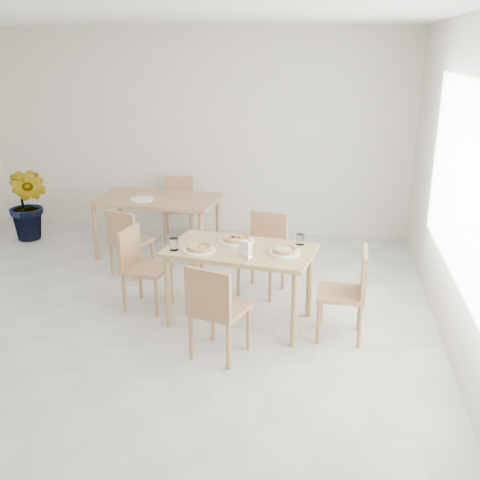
% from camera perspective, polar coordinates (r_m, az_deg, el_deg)
% --- Properties ---
extents(room, '(7.28, 7.00, 7.00)m').
position_cam_1_polar(room, '(4.69, 22.16, 5.00)').
color(room, beige).
rests_on(room, ground).
extents(main_table, '(1.46, 0.97, 0.75)m').
position_cam_1_polar(main_table, '(5.26, -0.00, -1.81)').
color(main_table, tan).
rests_on(main_table, ground).
extents(chair_south, '(0.53, 0.53, 0.85)m').
position_cam_1_polar(chair_south, '(4.69, -2.57, -6.69)').
color(chair_south, '#A37951').
rests_on(chair_south, ground).
extents(chair_north, '(0.52, 0.52, 0.86)m').
position_cam_1_polar(chair_north, '(6.02, 2.51, -0.74)').
color(chair_north, '#A37951').
rests_on(chair_north, ground).
extents(chair_west, '(0.46, 0.46, 0.83)m').
position_cam_1_polar(chair_west, '(5.72, -10.16, -2.25)').
color(chair_west, '#A37951').
rests_on(chair_west, ground).
extents(chair_east, '(0.43, 0.43, 0.85)m').
position_cam_1_polar(chair_east, '(5.12, 11.16, -4.79)').
color(chair_east, '#A37951').
rests_on(chair_east, ground).
extents(plate_margherita, '(0.30, 0.30, 0.02)m').
position_cam_1_polar(plate_margherita, '(5.17, -4.16, -1.02)').
color(plate_margherita, white).
rests_on(plate_margherita, main_table).
extents(plate_mushroom, '(0.29, 0.29, 0.02)m').
position_cam_1_polar(plate_mushroom, '(5.11, 4.56, -1.27)').
color(plate_mushroom, white).
rests_on(plate_mushroom, main_table).
extents(plate_pepperoni, '(0.35, 0.35, 0.02)m').
position_cam_1_polar(plate_pepperoni, '(5.41, -0.33, -0.06)').
color(plate_pepperoni, white).
rests_on(plate_pepperoni, main_table).
extents(pizza_margherita, '(0.27, 0.27, 0.03)m').
position_cam_1_polar(pizza_margherita, '(5.16, -4.16, -0.79)').
color(pizza_margherita, tan).
rests_on(pizza_margherita, plate_margherita).
extents(pizza_mushroom, '(0.23, 0.23, 0.03)m').
position_cam_1_polar(pizza_mushroom, '(5.11, 4.56, -1.02)').
color(pizza_mushroom, tan).
rests_on(pizza_mushroom, plate_mushroom).
extents(pizza_pepperoni, '(0.34, 0.34, 0.03)m').
position_cam_1_polar(pizza_pepperoni, '(5.40, -0.33, 0.17)').
color(pizza_pepperoni, tan).
rests_on(pizza_pepperoni, plate_pepperoni).
extents(tumbler_a, '(0.08, 0.08, 0.11)m').
position_cam_1_polar(tumbler_a, '(5.21, -6.73, -0.43)').
color(tumbler_a, white).
rests_on(tumbler_a, main_table).
extents(tumbler_b, '(0.08, 0.08, 0.10)m').
position_cam_1_polar(tumbler_b, '(5.35, 6.13, 0.06)').
color(tumbler_b, white).
rests_on(tumbler_b, main_table).
extents(napkin_holder, '(0.14, 0.12, 0.14)m').
position_cam_1_polar(napkin_holder, '(5.01, 0.54, -0.92)').
color(napkin_holder, silver).
rests_on(napkin_holder, main_table).
extents(fork_a, '(0.06, 0.17, 0.01)m').
position_cam_1_polar(fork_a, '(4.94, 0.82, -2.03)').
color(fork_a, silver).
rests_on(fork_a, main_table).
extents(fork_b, '(0.09, 0.18, 0.01)m').
position_cam_1_polar(fork_b, '(5.42, 3.14, -0.13)').
color(fork_b, silver).
rests_on(fork_b, main_table).
extents(second_table, '(1.58, 0.98, 0.75)m').
position_cam_1_polar(second_table, '(7.13, -8.41, 3.66)').
color(second_table, '#A37951').
rests_on(second_table, ground).
extents(chair_back_s, '(0.50, 0.50, 0.80)m').
position_cam_1_polar(chair_back_s, '(6.54, -11.41, 0.19)').
color(chair_back_s, '#A37951').
rests_on(chair_back_s, ground).
extents(chair_back_n, '(0.49, 0.49, 0.83)m').
position_cam_1_polar(chair_back_n, '(7.87, -6.26, 3.77)').
color(chair_back_n, '#A37951').
rests_on(chair_back_n, ground).
extents(plate_empty, '(0.29, 0.29, 0.02)m').
position_cam_1_polar(plate_empty, '(7.03, -9.90, 4.11)').
color(plate_empty, white).
rests_on(plate_empty, second_table).
extents(potted_plant, '(0.64, 0.56, 1.02)m').
position_cam_1_polar(potted_plant, '(8.18, -20.67, 3.43)').
color(potted_plant, '#206B20').
rests_on(potted_plant, ground).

